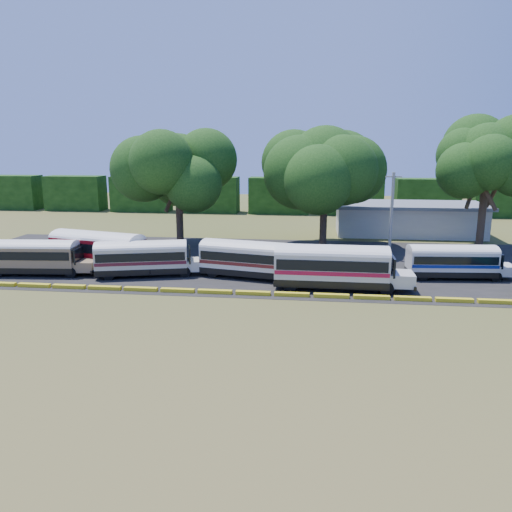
# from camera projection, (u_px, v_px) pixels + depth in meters

# --- Properties ---
(ground) EXTENTS (160.00, 160.00, 0.00)m
(ground) POSITION_uv_depth(u_px,v_px,m) (232.00, 298.00, 37.79)
(ground) COLOR #384B19
(ground) RESTS_ON ground
(asphalt_strip) EXTENTS (64.00, 24.00, 0.02)m
(asphalt_strip) POSITION_uv_depth(u_px,v_px,m) (262.00, 262.00, 49.30)
(asphalt_strip) COLOR black
(asphalt_strip) RESTS_ON ground
(curb) EXTENTS (53.70, 0.45, 0.30)m
(curb) POSITION_uv_depth(u_px,v_px,m) (234.00, 292.00, 38.73)
(curb) COLOR yellow
(curb) RESTS_ON ground
(terminal_building) EXTENTS (19.00, 9.00, 4.00)m
(terminal_building) POSITION_uv_depth(u_px,v_px,m) (408.00, 219.00, 64.30)
(terminal_building) COLOR beige
(terminal_building) RESTS_ON ground
(treeline_backdrop) EXTENTS (130.00, 4.00, 6.00)m
(treeline_backdrop) POSITION_uv_depth(u_px,v_px,m) (279.00, 195.00, 83.63)
(treeline_backdrop) COLOR black
(treeline_backdrop) RESTS_ON ground
(bus_beige) EXTENTS (9.78, 3.19, 3.16)m
(bus_beige) POSITION_uv_depth(u_px,v_px,m) (35.00, 255.00, 44.17)
(bus_beige) COLOR black
(bus_beige) RESTS_ON ground
(bus_red) EXTENTS (11.22, 5.29, 3.58)m
(bus_red) POSITION_uv_depth(u_px,v_px,m) (100.00, 248.00, 45.91)
(bus_red) COLOR black
(bus_red) RESTS_ON ground
(bus_cream_west) EXTENTS (9.91, 4.79, 3.17)m
(bus_cream_west) POSITION_uv_depth(u_px,v_px,m) (144.00, 256.00, 43.74)
(bus_cream_west) COLOR black
(bus_cream_west) RESTS_ON ground
(bus_cream_east) EXTENTS (10.19, 4.43, 3.26)m
(bus_cream_east) POSITION_uv_depth(u_px,v_px,m) (250.00, 257.00, 43.15)
(bus_cream_east) COLOR black
(bus_cream_east) RESTS_ON ground
(bus_white_red) EXTENTS (10.99, 2.84, 3.61)m
(bus_white_red) POSITION_uv_depth(u_px,v_px,m) (334.00, 265.00, 39.69)
(bus_white_red) COLOR black
(bus_white_red) RESTS_ON ground
(bus_white_blue) EXTENTS (9.18, 2.95, 2.97)m
(bus_white_blue) POSITION_uv_depth(u_px,v_px,m) (454.00, 260.00, 42.94)
(bus_white_blue) COLOR black
(bus_white_blue) RESTS_ON ground
(tree_west) EXTENTS (10.05, 10.05, 12.60)m
(tree_west) POSITION_uv_depth(u_px,v_px,m) (178.00, 168.00, 54.76)
(tree_west) COLOR #382C1C
(tree_west) RESTS_ON ground
(tree_center) EXTENTS (11.14, 11.14, 13.42)m
(tree_center) POSITION_uv_depth(u_px,v_px,m) (325.00, 164.00, 54.16)
(tree_center) COLOR #382C1C
(tree_center) RESTS_ON ground
(tree_east) EXTENTS (9.23, 9.23, 13.65)m
(tree_east) POSITION_uv_depth(u_px,v_px,m) (488.00, 156.00, 52.85)
(tree_east) COLOR #382C1C
(tree_east) RESTS_ON ground
(utility_pole) EXTENTS (1.60, 0.30, 8.74)m
(utility_pole) POSITION_uv_depth(u_px,v_px,m) (391.00, 216.00, 49.41)
(utility_pole) COLOR gray
(utility_pole) RESTS_ON ground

